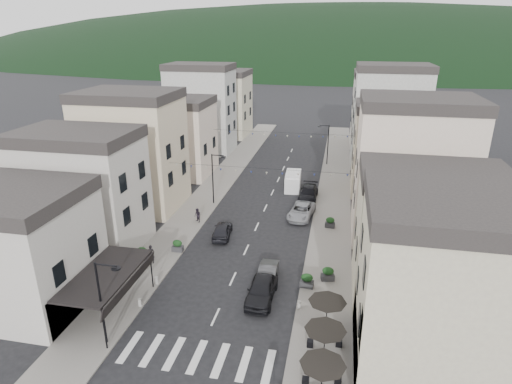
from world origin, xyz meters
TOP-DOWN VIEW (x-y plane):
  - ground at (0.00, 0.00)m, footprint 700.00×700.00m
  - sidewalk_left at (-7.50, 32.00)m, footprint 4.00×76.00m
  - sidewalk_right at (7.50, 32.00)m, footprint 4.00×76.00m
  - hill_backdrop at (0.00, 300.00)m, footprint 640.00×360.00m
  - boutique_building at (-15.50, 5.00)m, footprint 12.00×8.00m
  - bistro_building at (14.50, 4.00)m, footprint 10.00×8.00m
  - boutique_awning at (-7.25, 5.00)m, footprint 3.77×7.50m
  - buildings_row_left at (-14.50, 37.75)m, footprint 10.20×54.16m
  - buildings_row_right at (14.50, 36.59)m, footprint 10.20×54.16m
  - cafe_terrace at (7.70, 2.80)m, footprint 2.50×8.10m
  - streetlamp_left_near at (-5.82, 2.00)m, footprint 1.70×0.56m
  - streetlamp_left_far at (-5.82, 26.00)m, footprint 1.70×0.56m
  - streetlamp_right_far at (5.82, 44.00)m, footprint 1.70×0.56m
  - bollards at (0.00, 5.50)m, footprint 11.66×10.26m
  - bunting_near at (0.00, 22.00)m, footprint 19.00×0.28m
  - bunting_far at (0.00, 38.00)m, footprint 19.00×0.28m
  - parked_car_a at (2.80, 8.81)m, footprint 2.01×4.87m
  - parked_car_b at (2.84, 11.08)m, footprint 1.52×4.13m
  - parked_car_c at (4.23, 24.29)m, footprint 3.00×5.32m
  - parked_car_d at (4.53, 29.67)m, footprint 2.20×5.16m
  - parked_car_e at (-2.86, 18.14)m, footprint 2.11×4.24m
  - delivery_van at (2.30, 32.94)m, footprint 2.10×4.74m
  - pedestrian_a at (-7.44, 11.91)m, footprint 0.68×0.53m
  - pedestrian_b at (-6.21, 20.63)m, footprint 0.94×0.90m
  - planter_la at (-6.00, 14.34)m, footprint 1.00×0.56m
  - planter_lb at (-8.48, 12.36)m, footprint 1.05×0.59m
  - planter_ra at (6.00, 10.86)m, footprint 1.10×0.66m
  - planter_rb at (7.56, 12.16)m, footprint 1.16×0.82m
  - planter_rc at (7.37, 22.11)m, footprint 1.02×0.61m

SIDE VIEW (x-z plane):
  - ground at x=0.00m, z-range 0.00..0.00m
  - hill_backdrop at x=0.00m, z-range -35.00..35.00m
  - sidewalk_left at x=-7.50m, z-range 0.00..0.12m
  - sidewalk_right at x=7.50m, z-range 0.00..0.12m
  - bollards at x=0.00m, z-range 0.12..0.72m
  - planter_rc at x=7.37m, z-range 0.10..1.21m
  - planter_la at x=-6.00m, z-range 0.10..1.22m
  - parked_car_b at x=2.84m, z-range 0.00..1.35m
  - planter_lb at x=-8.48m, z-range 0.10..1.27m
  - planter_rb at x=7.56m, z-range 0.10..1.28m
  - planter_ra at x=6.00m, z-range 0.10..1.28m
  - parked_car_e at x=-2.86m, z-range 0.00..1.39m
  - parked_car_c at x=4.23m, z-range 0.00..1.40m
  - parked_car_d at x=4.53m, z-range 0.00..1.48m
  - parked_car_a at x=2.80m, z-range 0.00..1.65m
  - pedestrian_b at x=-6.21m, z-range 0.12..1.65m
  - pedestrian_a at x=-7.44m, z-range 0.12..1.78m
  - delivery_van at x=2.30m, z-range -0.02..2.20m
  - cafe_terrace at x=7.70m, z-range 1.09..3.62m
  - boutique_awning at x=-7.25m, z-range 1.48..4.75m
  - streetlamp_left_near at x=-5.82m, z-range 0.70..6.70m
  - streetlamp_left_far at x=-5.82m, z-range 0.70..6.70m
  - streetlamp_right_far at x=5.82m, z-range 0.70..6.70m
  - boutique_building at x=-15.50m, z-range 0.00..8.00m
  - bistro_building at x=14.50m, z-range 0.00..10.00m
  - bunting_near at x=0.00m, z-range 5.34..5.96m
  - bunting_far at x=0.00m, z-range 5.34..5.96m
  - buildings_row_left at x=-14.50m, z-range -0.88..13.12m
  - buildings_row_right at x=14.50m, z-range -0.93..13.57m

